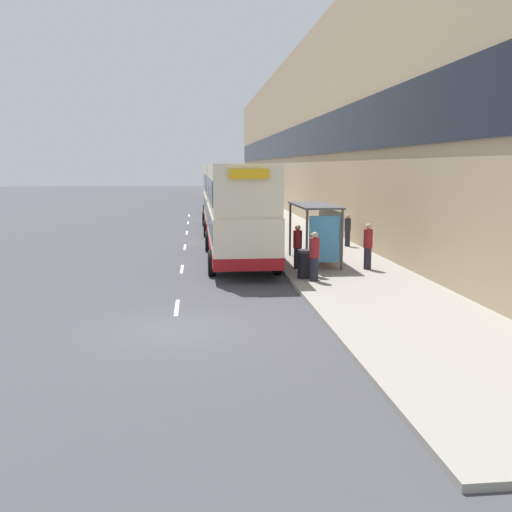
# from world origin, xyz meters

# --- Properties ---
(ground_plane) EXTENTS (220.00, 220.00, 0.00)m
(ground_plane) POSITION_xyz_m (0.00, 0.00, 0.00)
(ground_plane) COLOR #424247
(pavement) EXTENTS (5.00, 93.00, 0.14)m
(pavement) POSITION_xyz_m (6.50, 38.50, 0.07)
(pavement) COLOR gray
(pavement) RESTS_ON ground_plane
(terrace_facade) EXTENTS (3.10, 93.00, 13.91)m
(terrace_facade) POSITION_xyz_m (10.49, 38.50, 6.95)
(terrace_facade) COLOR tan
(terrace_facade) RESTS_ON ground_plane
(lane_mark_0) EXTENTS (0.12, 2.00, 0.01)m
(lane_mark_0) POSITION_xyz_m (0.00, 2.33, 0.01)
(lane_mark_0) COLOR silver
(lane_mark_0) RESTS_ON ground_plane
(lane_mark_1) EXTENTS (0.12, 2.00, 0.01)m
(lane_mark_1) POSITION_xyz_m (0.00, 8.84, 0.01)
(lane_mark_1) COLOR silver
(lane_mark_1) RESTS_ON ground_plane
(lane_mark_2) EXTENTS (0.12, 2.00, 0.01)m
(lane_mark_2) POSITION_xyz_m (0.00, 15.35, 0.01)
(lane_mark_2) COLOR silver
(lane_mark_2) RESTS_ON ground_plane
(lane_mark_3) EXTENTS (0.12, 2.00, 0.01)m
(lane_mark_3) POSITION_xyz_m (0.00, 21.86, 0.01)
(lane_mark_3) COLOR silver
(lane_mark_3) RESTS_ON ground_plane
(lane_mark_4) EXTENTS (0.12, 2.00, 0.01)m
(lane_mark_4) POSITION_xyz_m (0.00, 28.36, 0.01)
(lane_mark_4) COLOR silver
(lane_mark_4) RESTS_ON ground_plane
(lane_mark_5) EXTENTS (0.12, 2.00, 0.01)m
(lane_mark_5) POSITION_xyz_m (0.00, 34.87, 0.01)
(lane_mark_5) COLOR silver
(lane_mark_5) RESTS_ON ground_plane
(bus_shelter) EXTENTS (1.60, 4.20, 2.48)m
(bus_shelter) POSITION_xyz_m (5.77, 8.83, 1.88)
(bus_shelter) COLOR #4C4C51
(bus_shelter) RESTS_ON ground_plane
(double_decker_bus_near) EXTENTS (2.85, 10.06, 4.30)m
(double_decker_bus_near) POSITION_xyz_m (2.47, 10.43, 2.28)
(double_decker_bus_near) COLOR beige
(double_decker_bus_near) RESTS_ON ground_plane
(double_decker_bus_ahead) EXTENTS (2.85, 10.10, 4.30)m
(double_decker_bus_ahead) POSITION_xyz_m (2.47, 22.83, 2.28)
(double_decker_bus_ahead) COLOR beige
(double_decker_bus_ahead) RESTS_ON ground_plane
(car_0) EXTENTS (1.97, 3.91, 1.67)m
(car_0) POSITION_xyz_m (2.24, 38.34, 0.83)
(car_0) COLOR #4C5156
(car_0) RESTS_ON ground_plane
(car_1) EXTENTS (1.92, 4.09, 1.66)m
(car_1) POSITION_xyz_m (3.00, 53.67, 0.83)
(car_1) COLOR navy
(car_1) RESTS_ON ground_plane
(car_2) EXTENTS (2.02, 3.88, 1.79)m
(car_2) POSITION_xyz_m (3.13, 60.95, 0.88)
(car_2) COLOR #4C5156
(car_2) RESTS_ON ground_plane
(pedestrian_at_shelter) EXTENTS (0.36, 0.36, 1.84)m
(pedestrian_at_shelter) POSITION_xyz_m (7.40, 7.33, 1.08)
(pedestrian_at_shelter) COLOR #23232D
(pedestrian_at_shelter) RESTS_ON ground_plane
(pedestrian_1) EXTENTS (0.35, 0.35, 1.78)m
(pedestrian_1) POSITION_xyz_m (4.63, 7.71, 1.05)
(pedestrian_1) COLOR #23232D
(pedestrian_1) RESTS_ON ground_plane
(pedestrian_2) EXTENTS (0.32, 0.32, 1.64)m
(pedestrian_2) POSITION_xyz_m (4.95, 6.16, 0.98)
(pedestrian_2) COLOR #23232D
(pedestrian_2) RESTS_ON ground_plane
(pedestrian_3) EXTENTS (0.35, 0.35, 1.77)m
(pedestrian_3) POSITION_xyz_m (4.80, 5.23, 1.05)
(pedestrian_3) COLOR #23232D
(pedestrian_3) RESTS_ON ground_plane
(pedestrian_4) EXTENTS (0.33, 0.33, 1.65)m
(pedestrian_4) POSITION_xyz_m (8.33, 13.87, 0.98)
(pedestrian_4) COLOR #23232D
(pedestrian_4) RESTS_ON ground_plane
(litter_bin) EXTENTS (0.55, 0.55, 1.05)m
(litter_bin) POSITION_xyz_m (4.55, 5.80, 0.67)
(litter_bin) COLOR black
(litter_bin) RESTS_ON ground_plane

